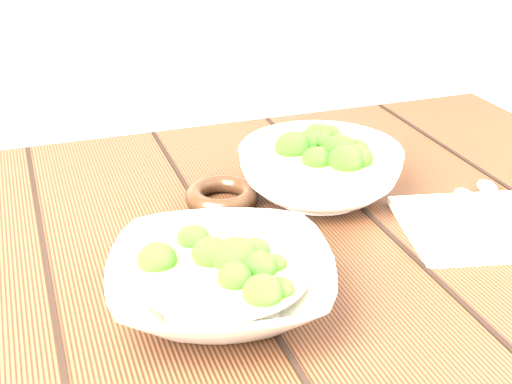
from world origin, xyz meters
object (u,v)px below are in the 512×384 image
object	(u,v)px
napkin	(485,226)
table	(240,326)
trivet	(222,196)
soup_bowl_back	(320,170)
soup_bowl_front	(221,280)

from	to	relation	value
napkin	table	bearing A→B (deg)	-179.41
table	trivet	bearing A→B (deg)	83.74
soup_bowl_back	napkin	bearing A→B (deg)	-45.38
table	soup_bowl_back	world-z (taller)	soup_bowl_back
table	soup_bowl_front	world-z (taller)	soup_bowl_front
table	soup_bowl_front	distance (m)	0.20
table	napkin	world-z (taller)	napkin
napkin	soup_bowl_front	bearing A→B (deg)	-159.17
soup_bowl_front	napkin	world-z (taller)	soup_bowl_front
soup_bowl_front	napkin	bearing A→B (deg)	7.69
soup_bowl_front	soup_bowl_back	size ratio (longest dim) A/B	1.08
table	napkin	size ratio (longest dim) A/B	6.03
soup_bowl_front	trivet	xyz separation A→B (m)	(0.07, 0.22, -0.02)
table	soup_bowl_front	size ratio (longest dim) A/B	4.30
napkin	trivet	bearing A→B (deg)	161.63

